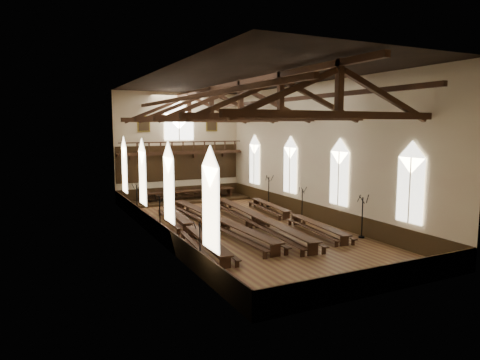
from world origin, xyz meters
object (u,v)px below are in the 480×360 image
Objects in this scene: refectory_row_d at (292,215)px; dais at (190,200)px; refectory_row_c at (258,218)px; refectory_row_a at (190,228)px; refectory_row_b at (217,220)px; candelabrum_left_near at (200,255)px; candelabrum_right_mid at (302,209)px; candelabrum_right_far at (269,197)px; candelabrum_right_near at (362,225)px; high_table at (189,192)px; candelabrum_left_far at (137,207)px; candelabrum_left_mid at (160,223)px.

refectory_row_d reaches higher than dais.
refectory_row_a is at bearing -177.45° from refectory_row_c.
candelabrum_left_near is (-4.00, -7.14, 0.14)m from refectory_row_b.
candelabrum_left_near is 1.02× the size of candelabrum_right_mid.
candelabrum_right_far is at bearing -47.68° from dais.
candelabrum_right_near reaches higher than candelabrum_left_near.
high_table is (0.00, 0.00, 0.79)m from dais.
candelabrum_left_far reaches higher than refectory_row_c.
candelabrum_left_mid is at bearing -177.67° from refectory_row_b.
candelabrum_right_near is at bearing -90.00° from candelabrum_right_mid.
refectory_row_b reaches higher than refectory_row_c.
candelabrum_right_mid is (11.10, -5.76, -0.08)m from candelabrum_left_far.
refectory_row_b is 2.83m from refectory_row_c.
refectory_row_b is at bearing -100.06° from high_table.
refectory_row_d is (7.91, 0.39, -0.03)m from refectory_row_a.
candelabrum_left_mid is at bearing 175.50° from refectory_row_c.
refectory_row_a is 5.02m from refectory_row_c.
candelabrum_right_mid is at bearing 13.48° from refectory_row_c.
candelabrum_left_mid reaches higher than candelabrum_left_far.
candelabrum_right_near is at bearing -51.22° from refectory_row_c.
refectory_row_a is 5.30× the size of candelabrum_left_mid.
refectory_row_c is 6.77m from candelabrum_left_mid.
candelabrum_left_mid is at bearing -118.03° from dais.
candelabrum_left_near is 16.72m from candelabrum_right_far.
refectory_row_a is at bearing -109.49° from dais.
refectory_row_c is at bearing 2.55° from refectory_row_a.
candelabrum_left_far reaches higher than refectory_row_d.
refectory_row_b is at bearing 22.01° from refectory_row_a.
refectory_row_b is 8.90m from candelabrum_right_far.
candelabrum_right_far is (0.00, 11.47, 0.01)m from candelabrum_right_near.
high_table is 3.35× the size of candelabrum_left_far.
refectory_row_b is 9.38m from candelabrum_right_near.
candelabrum_right_near reaches higher than refectory_row_d.
candelabrum_right_mid is 0.86× the size of candelabrum_right_far.
refectory_row_c is 2.90m from refectory_row_d.
candelabrum_left_near reaches higher than refectory_row_d.
refectory_row_a is at bearing -172.30° from candelabrum_right_mid.
refectory_row_d is 11.69m from candelabrum_left_near.
candelabrum_left_far is at bearing 132.25° from candelabrum_right_near.
candelabrum_right_mid is at bearing 7.70° from refectory_row_a.
refectory_row_b is 5.55× the size of candelabrum_right_near.
candelabrum_left_mid reaches higher than refectory_row_d.
refectory_row_b is (2.27, 0.92, 0.06)m from refectory_row_a.
refectory_row_b is at bearing 139.27° from candelabrum_right_near.
refectory_row_b is 7.11m from candelabrum_right_mid.
candelabrum_left_near is at bearing -119.23° from refectory_row_b.
candelabrum_left_far reaches higher than dais.
candelabrum_left_near reaches higher than refectory_row_c.
candelabrum_left_near is 6.98m from candelabrum_left_mid.
dais is 4.77× the size of candelabrum_left_near.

